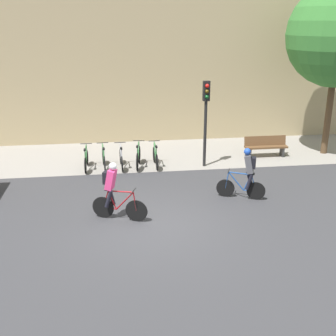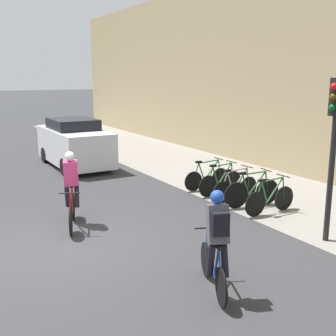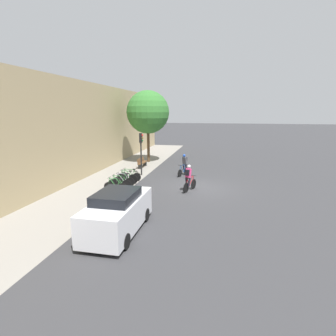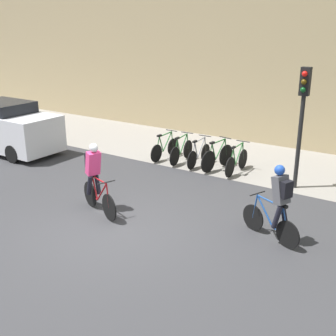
% 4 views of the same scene
% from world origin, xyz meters
% --- Properties ---
extents(ground, '(200.00, 200.00, 0.00)m').
position_xyz_m(ground, '(0.00, 0.00, 0.00)').
color(ground, '#333335').
extents(kerb_strip, '(44.00, 4.50, 0.01)m').
position_xyz_m(kerb_strip, '(0.00, 6.75, 0.00)').
color(kerb_strip, gray).
rests_on(kerb_strip, ground).
extents(building_facade, '(44.00, 0.60, 7.40)m').
position_xyz_m(building_facade, '(0.00, 9.30, 3.70)').
color(building_facade, tan).
rests_on(building_facade, ground).
extents(cyclist_pink, '(1.61, 0.70, 1.78)m').
position_xyz_m(cyclist_pink, '(-1.04, 0.58, 0.95)').
color(cyclist_pink, black).
rests_on(cyclist_pink, ground).
extents(cyclist_grey, '(1.51, 0.69, 1.75)m').
position_xyz_m(cyclist_grey, '(3.29, 1.53, 0.95)').
color(cyclist_grey, black).
rests_on(cyclist_grey, ground).
extents(parked_bike_0, '(0.46, 1.62, 0.94)m').
position_xyz_m(parked_bike_0, '(-2.09, 5.21, 0.38)').
color(parked_bike_0, black).
rests_on(parked_bike_0, ground).
extents(parked_bike_1, '(0.46, 1.64, 0.96)m').
position_xyz_m(parked_bike_1, '(-1.40, 5.21, 0.39)').
color(parked_bike_1, black).
rests_on(parked_bike_1, ground).
extents(parked_bike_2, '(0.46, 1.61, 0.94)m').
position_xyz_m(parked_bike_2, '(-0.71, 5.21, 0.38)').
color(parked_bike_2, black).
rests_on(parked_bike_2, ground).
extents(parked_bike_3, '(0.46, 1.68, 0.99)m').
position_xyz_m(parked_bike_3, '(-0.02, 5.21, 0.42)').
color(parked_bike_3, black).
rests_on(parked_bike_3, ground).
extents(parked_bike_4, '(0.46, 1.65, 0.96)m').
position_xyz_m(parked_bike_4, '(0.67, 5.21, 0.39)').
color(parked_bike_4, black).
rests_on(parked_bike_4, ground).
extents(traffic_light_pole, '(0.26, 0.30, 3.43)m').
position_xyz_m(traffic_light_pole, '(2.63, 4.95, 2.38)').
color(traffic_light_pole, black).
rests_on(traffic_light_pole, ground).
extents(bench, '(1.84, 0.44, 0.89)m').
position_xyz_m(bench, '(5.53, 5.84, 0.47)').
color(bench, brown).
rests_on(bench, ground).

